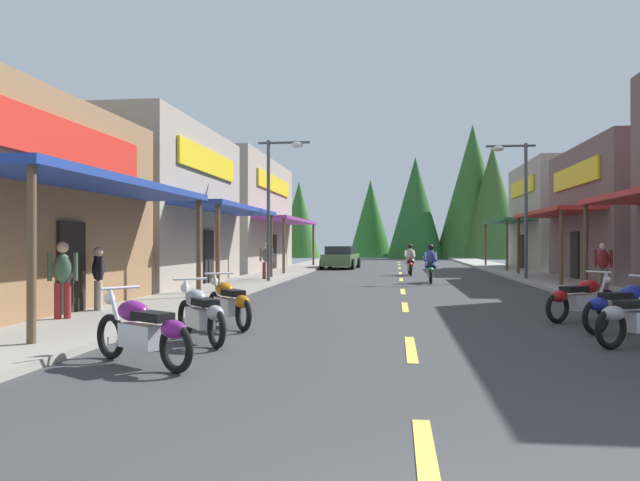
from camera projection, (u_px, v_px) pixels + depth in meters
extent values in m
cube|color=#38383A|center=(402.00, 284.00, 25.45)|extent=(9.68, 75.99, 0.10)
cube|color=gray|center=(255.00, 280.00, 26.18)|extent=(2.46, 75.99, 0.12)
cube|color=#9E9991|center=(557.00, 282.00, 24.72)|extent=(2.46, 75.99, 0.12)
cube|color=#E0C64C|center=(427.00, 466.00, 4.61)|extent=(0.16, 2.40, 0.01)
cube|color=#E0C64C|center=(411.00, 349.00, 9.68)|extent=(0.16, 2.40, 0.01)
cube|color=#E0C64C|center=(405.00, 307.00, 15.89)|extent=(0.16, 2.40, 0.01)
cube|color=#E0C64C|center=(403.00, 292.00, 20.86)|extent=(0.16, 2.40, 0.01)
cube|color=#E0C64C|center=(401.00, 280.00, 27.50)|extent=(0.16, 2.40, 0.01)
cube|color=#E0C64C|center=(400.00, 273.00, 33.15)|extent=(0.16, 2.40, 0.01)
cube|color=#E0C64C|center=(400.00, 268.00, 39.49)|extent=(0.16, 2.40, 0.01)
cube|color=#E0C64C|center=(399.00, 265.00, 45.78)|extent=(0.16, 2.40, 0.01)
cube|color=#E0C64C|center=(399.00, 262.00, 51.05)|extent=(0.16, 2.40, 0.01)
cube|color=navy|center=(109.00, 185.00, 13.59)|extent=(1.80, 8.50, 0.16)
cylinder|color=brown|center=(32.00, 258.00, 9.48)|extent=(0.14, 0.14, 2.82)
cylinder|color=brown|center=(199.00, 251.00, 17.52)|extent=(0.14, 0.14, 2.82)
cube|color=red|center=(73.00, 143.00, 13.69)|extent=(0.10, 6.61, 0.90)
cube|color=black|center=(72.00, 270.00, 13.68)|extent=(0.08, 1.10, 2.10)
cube|color=gray|center=(128.00, 207.00, 24.10)|extent=(6.31, 9.72, 6.00)
cube|color=navy|center=(231.00, 209.00, 23.61)|extent=(1.80, 8.75, 0.16)
cylinder|color=brown|center=(218.00, 250.00, 19.38)|extent=(0.14, 0.14, 2.82)
cylinder|color=brown|center=(271.00, 248.00, 27.67)|extent=(0.14, 0.14, 2.82)
cube|color=yellow|center=(209.00, 162.00, 23.72)|extent=(0.10, 6.81, 0.90)
cube|color=black|center=(209.00, 258.00, 23.71)|extent=(0.08, 1.10, 2.10)
cube|color=gray|center=(216.00, 216.00, 36.94)|extent=(6.94, 12.84, 6.43)
cube|color=#8C338C|center=(289.00, 221.00, 36.41)|extent=(1.80, 11.56, 0.16)
cylinder|color=brown|center=(284.00, 247.00, 30.79)|extent=(0.14, 0.14, 2.82)
cylinder|color=brown|center=(313.00, 246.00, 41.86)|extent=(0.14, 0.14, 2.82)
cube|color=yellow|center=(275.00, 184.00, 36.52)|extent=(0.10, 8.99, 0.90)
cube|color=black|center=(274.00, 252.00, 36.51)|extent=(0.08, 1.10, 2.10)
cylinder|color=brown|center=(586.00, 250.00, 19.70)|extent=(0.14, 0.14, 2.82)
cube|color=#B72D28|center=(554.00, 213.00, 26.53)|extent=(1.80, 8.40, 0.16)
cylinder|color=brown|center=(561.00, 249.00, 22.64)|extent=(0.14, 0.14, 2.82)
cylinder|color=brown|center=(518.00, 247.00, 30.58)|extent=(0.14, 0.14, 2.82)
cube|color=yellow|center=(574.00, 176.00, 26.43)|extent=(0.10, 6.53, 0.90)
cube|color=black|center=(575.00, 256.00, 26.42)|extent=(0.08, 1.10, 2.10)
cube|color=gray|center=(579.00, 217.00, 37.11)|extent=(6.48, 9.43, 6.31)
cube|color=#236033|center=(507.00, 221.00, 37.61)|extent=(1.80, 8.49, 0.16)
cylinder|color=brown|center=(507.00, 247.00, 33.67)|extent=(0.14, 0.14, 2.82)
cylinder|color=brown|center=(486.00, 246.00, 41.70)|extent=(0.14, 0.14, 2.82)
cube|color=yellow|center=(522.00, 187.00, 37.51)|extent=(0.10, 6.60, 0.90)
cube|color=black|center=(522.00, 252.00, 37.50)|extent=(0.08, 1.10, 2.10)
cylinder|color=#474C51|center=(268.00, 212.00, 24.81)|extent=(0.14, 0.14, 5.68)
cylinder|color=#474C51|center=(284.00, 143.00, 24.74)|extent=(2.06, 0.10, 0.10)
ellipsoid|color=silver|center=(297.00, 145.00, 24.68)|extent=(0.50, 0.30, 0.24)
cylinder|color=#474C51|center=(526.00, 212.00, 26.54)|extent=(0.14, 0.14, 5.84)
cylinder|color=#474C51|center=(511.00, 146.00, 26.63)|extent=(2.06, 0.10, 0.10)
ellipsoid|color=silver|center=(498.00, 148.00, 26.69)|extent=(0.50, 0.30, 0.24)
torus|color=black|center=(611.00, 329.00, 9.65)|extent=(0.60, 0.42, 0.64)
cube|color=black|center=(634.00, 304.00, 9.86)|extent=(0.66, 0.55, 0.12)
ellipsoid|color=#99999E|center=(613.00, 314.00, 9.67)|extent=(0.50, 0.43, 0.24)
torus|color=black|center=(596.00, 317.00, 11.14)|extent=(0.59, 0.43, 0.64)
cube|color=silver|center=(625.00, 311.00, 11.46)|extent=(0.74, 0.61, 0.32)
ellipsoid|color=navy|center=(633.00, 293.00, 11.55)|extent=(0.64, 0.57, 0.28)
cube|color=black|center=(615.00, 296.00, 11.36)|extent=(0.66, 0.56, 0.12)
ellipsoid|color=navy|center=(598.00, 304.00, 11.16)|extent=(0.50, 0.44, 0.24)
torus|color=black|center=(606.00, 304.00, 13.45)|extent=(0.58, 0.45, 0.64)
torus|color=black|center=(558.00, 308.00, 12.73)|extent=(0.58, 0.45, 0.64)
cube|color=silver|center=(582.00, 302.00, 13.09)|extent=(0.73, 0.63, 0.32)
ellipsoid|color=#A51414|center=(589.00, 286.00, 13.19)|extent=(0.64, 0.59, 0.28)
cube|color=black|center=(574.00, 289.00, 12.97)|extent=(0.65, 0.58, 0.12)
ellipsoid|color=#A51414|center=(559.00, 296.00, 12.76)|extent=(0.50, 0.45, 0.24)
cylinder|color=silver|center=(602.00, 289.00, 13.39)|extent=(0.34, 0.26, 0.71)
cylinder|color=silver|center=(598.00, 272.00, 13.33)|extent=(0.38, 0.51, 0.04)
sphere|color=white|center=(607.00, 280.00, 13.47)|extent=(0.16, 0.16, 0.16)
torus|color=black|center=(111.00, 336.00, 8.86)|extent=(0.59, 0.44, 0.64)
torus|color=black|center=(176.00, 348.00, 7.89)|extent=(0.59, 0.44, 0.64)
cube|color=silver|center=(141.00, 336.00, 8.37)|extent=(0.74, 0.62, 0.32)
ellipsoid|color=#721972|center=(133.00, 311.00, 8.50)|extent=(0.64, 0.57, 0.28)
cube|color=black|center=(152.00, 316.00, 8.21)|extent=(0.66, 0.56, 0.12)
ellipsoid|color=#721972|center=(174.00, 329.00, 7.92)|extent=(0.50, 0.44, 0.24)
cylinder|color=silver|center=(116.00, 314.00, 8.77)|extent=(0.34, 0.25, 0.71)
cylinder|color=silver|center=(121.00, 288.00, 8.70)|extent=(0.36, 0.52, 0.04)
sphere|color=white|center=(110.00, 299.00, 8.88)|extent=(0.16, 0.16, 0.16)
torus|color=black|center=(185.00, 318.00, 11.02)|extent=(0.47, 0.57, 0.64)
torus|color=black|center=(216.00, 328.00, 9.72)|extent=(0.47, 0.57, 0.64)
cube|color=silver|center=(200.00, 318.00, 10.37)|extent=(0.65, 0.73, 0.32)
ellipsoid|color=#99999E|center=(196.00, 298.00, 10.54)|extent=(0.59, 0.64, 0.28)
cube|color=black|center=(205.00, 302.00, 10.16)|extent=(0.59, 0.65, 0.12)
ellipsoid|color=#99999E|center=(215.00, 313.00, 9.77)|extent=(0.46, 0.50, 0.24)
cylinder|color=silver|center=(188.00, 300.00, 10.91)|extent=(0.27, 0.33, 0.71)
cylinder|color=silver|center=(190.00, 279.00, 10.80)|extent=(0.50, 0.39, 0.04)
sphere|color=white|center=(185.00, 288.00, 11.05)|extent=(0.16, 0.16, 0.16)
torus|color=black|center=(215.00, 307.00, 12.89)|extent=(0.46, 0.57, 0.64)
torus|color=black|center=(243.00, 314.00, 11.59)|extent=(0.46, 0.57, 0.64)
cube|color=silver|center=(228.00, 306.00, 12.24)|extent=(0.64, 0.73, 0.32)
ellipsoid|color=#BF660C|center=(225.00, 289.00, 12.42)|extent=(0.59, 0.64, 0.28)
cube|color=black|center=(233.00, 293.00, 12.03)|extent=(0.58, 0.65, 0.12)
ellipsoid|color=#BF660C|center=(242.00, 302.00, 11.63)|extent=(0.46, 0.50, 0.24)
cylinder|color=silver|center=(217.00, 291.00, 12.78)|extent=(0.27, 0.33, 0.71)
cylinder|color=silver|center=(219.00, 273.00, 12.68)|extent=(0.51, 0.39, 0.04)
sphere|color=white|center=(214.00, 281.00, 12.92)|extent=(0.16, 0.16, 0.16)
torus|color=black|center=(430.00, 274.00, 26.12)|extent=(0.12, 0.64, 0.64)
torus|color=black|center=(431.00, 276.00, 24.64)|extent=(0.12, 0.64, 0.64)
cube|color=silver|center=(431.00, 273.00, 25.38)|extent=(0.31, 0.71, 0.32)
ellipsoid|color=#0C5933|center=(430.00, 265.00, 25.58)|extent=(0.34, 0.57, 0.28)
cube|color=black|center=(431.00, 266.00, 25.14)|extent=(0.30, 0.61, 0.12)
ellipsoid|color=#0C5933|center=(431.00, 270.00, 24.69)|extent=(0.26, 0.45, 0.24)
cylinder|color=silver|center=(430.00, 266.00, 26.00)|extent=(0.07, 0.37, 0.71)
cylinder|color=silver|center=(430.00, 257.00, 25.88)|extent=(0.60, 0.06, 0.04)
sphere|color=white|center=(430.00, 261.00, 26.15)|extent=(0.16, 0.16, 0.16)
ellipsoid|color=#333F8C|center=(431.00, 257.00, 25.24)|extent=(0.39, 0.39, 0.64)
sphere|color=black|center=(431.00, 247.00, 25.29)|extent=(0.24, 0.24, 0.24)
cylinder|color=#333F8C|center=(427.00, 266.00, 25.43)|extent=(0.16, 0.43, 0.24)
cylinder|color=#333F8C|center=(425.00, 257.00, 25.57)|extent=(0.12, 0.51, 0.40)
cylinder|color=#333F8C|center=(435.00, 266.00, 25.38)|extent=(0.16, 0.43, 0.24)
cylinder|color=#333F8C|center=(436.00, 257.00, 25.50)|extent=(0.12, 0.51, 0.40)
torus|color=black|center=(409.00, 268.00, 32.01)|extent=(0.12, 0.64, 0.64)
torus|color=black|center=(411.00, 269.00, 30.51)|extent=(0.12, 0.64, 0.64)
cube|color=silver|center=(410.00, 267.00, 31.26)|extent=(0.30, 0.71, 0.32)
ellipsoid|color=#A51414|center=(410.00, 261.00, 31.46)|extent=(0.34, 0.57, 0.28)
cube|color=black|center=(410.00, 262.00, 31.01)|extent=(0.30, 0.61, 0.12)
ellipsoid|color=#A51414|center=(411.00, 265.00, 30.57)|extent=(0.25, 0.45, 0.24)
cylinder|color=silver|center=(409.00, 262.00, 31.88)|extent=(0.07, 0.37, 0.71)
cylinder|color=silver|center=(409.00, 255.00, 31.76)|extent=(0.60, 0.06, 0.04)
sphere|color=white|center=(409.00, 258.00, 32.04)|extent=(0.16, 0.16, 0.16)
ellipsoid|color=#B2A599|center=(410.00, 254.00, 31.11)|extent=(0.39, 0.39, 0.64)
sphere|color=black|center=(410.00, 246.00, 31.17)|extent=(0.24, 0.24, 0.24)
cylinder|color=#B2A599|center=(407.00, 261.00, 31.30)|extent=(0.15, 0.43, 0.24)
cylinder|color=#B2A599|center=(406.00, 254.00, 31.43)|extent=(0.12, 0.51, 0.40)
cylinder|color=#B2A599|center=(413.00, 261.00, 31.27)|extent=(0.15, 0.43, 0.24)
cylinder|color=#B2A599|center=(414.00, 254.00, 31.39)|extent=(0.12, 0.51, 0.40)
cylinder|color=maroon|center=(268.00, 272.00, 26.13)|extent=(0.14, 0.14, 0.81)
cylinder|color=maroon|center=(264.00, 272.00, 26.11)|extent=(0.14, 0.14, 0.81)
ellipsoid|color=#726659|center=(266.00, 255.00, 26.12)|extent=(0.41, 0.33, 0.57)
cylinder|color=#726659|center=(272.00, 255.00, 26.14)|extent=(0.09, 0.09, 0.55)
cylinder|color=#726659|center=(261.00, 255.00, 26.10)|extent=(0.09, 0.09, 0.55)
sphere|color=beige|center=(266.00, 246.00, 26.12)|extent=(0.22, 0.22, 0.22)
cylinder|color=#726659|center=(600.00, 282.00, 19.47)|extent=(0.14, 0.14, 0.82)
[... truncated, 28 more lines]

